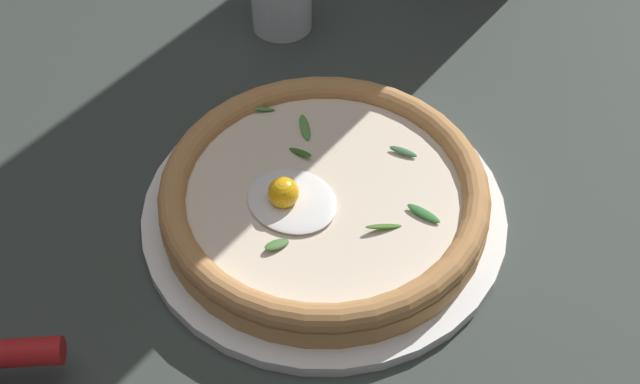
{
  "coord_description": "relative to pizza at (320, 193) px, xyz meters",
  "views": [
    {
      "loc": [
        -0.33,
        0.41,
        0.61
      ],
      "look_at": [
        0.0,
        0.01,
        0.03
      ],
      "focal_mm": 49.15,
      "sensor_mm": 36.0,
      "label": 1
    }
  ],
  "objects": [
    {
      "name": "pizza",
      "position": [
        0.0,
        0.0,
        0.0
      ],
      "size": [
        0.29,
        0.29,
        0.05
      ],
      "color": "tan",
      "rests_on": "pizza_plate"
    },
    {
      "name": "ground_plane",
      "position": [
        -0.0,
        -0.01,
        -0.05
      ],
      "size": [
        2.4,
        2.4,
        0.03
      ],
      "primitive_type": "cube",
      "color": "#363E38",
      "rests_on": "ground"
    },
    {
      "name": "pizza_plate",
      "position": [
        -0.0,
        -0.0,
        -0.02
      ],
      "size": [
        0.33,
        0.33,
        0.01
      ],
      "primitive_type": "cylinder",
      "color": "white",
      "rests_on": "ground"
    }
  ]
}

